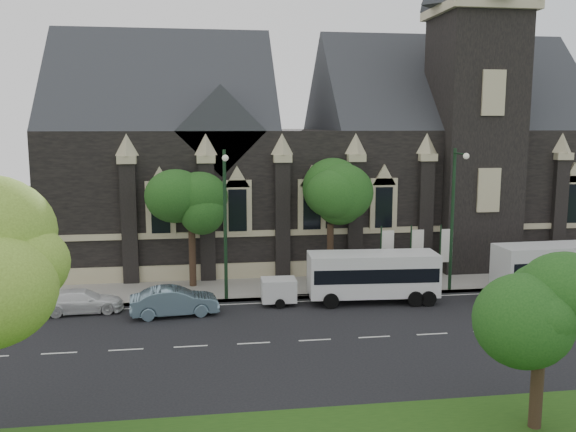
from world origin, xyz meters
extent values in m
plane|color=black|center=(0.00, 0.00, 0.00)|extent=(160.00, 160.00, 0.00)
cube|color=gray|center=(0.00, 9.50, 0.07)|extent=(80.00, 5.00, 0.15)
cube|color=black|center=(4.00, 19.50, 5.00)|extent=(40.00, 15.00, 10.00)
cube|color=#2A2D31|center=(-8.00, 19.50, 10.00)|extent=(16.00, 15.00, 15.00)
cube|color=#2A2D31|center=(14.00, 19.50, 10.00)|extent=(20.00, 15.00, 15.00)
cube|color=#2A2D31|center=(-4.00, 15.00, 10.00)|extent=(6.00, 6.00, 6.00)
cube|color=black|center=(14.00, 13.50, 9.00)|extent=(5.50, 5.50, 18.00)
cube|color=#BEB289|center=(14.00, 13.50, 18.20)|extent=(6.20, 6.20, 0.60)
cube|color=#BEB289|center=(4.00, 11.96, 3.20)|extent=(40.00, 0.22, 0.40)
cube|color=#BEB289|center=(4.00, 11.96, 0.60)|extent=(40.00, 0.25, 1.20)
cube|color=black|center=(2.00, 11.82, 4.80)|extent=(1.20, 0.12, 2.80)
sphere|color=olive|center=(-11.22, -8.22, 7.00)|extent=(3.12, 3.12, 3.12)
cylinder|color=black|center=(6.00, -9.50, 1.54)|extent=(0.44, 0.44, 3.08)
sphere|color=#1B4816|center=(6.00, -9.50, 4.48)|extent=(3.20, 3.20, 3.20)
sphere|color=#1B4816|center=(6.60, -8.90, 5.08)|extent=(2.40, 2.40, 2.40)
cylinder|color=black|center=(3.00, 10.50, 1.98)|extent=(0.44, 0.44, 3.96)
sphere|color=#1B4816|center=(3.00, 10.50, 5.64)|extent=(3.84, 3.84, 3.84)
sphere|color=#1B4816|center=(3.72, 11.22, 6.36)|extent=(2.88, 2.88, 2.88)
cylinder|color=black|center=(-6.00, 10.50, 1.98)|extent=(0.44, 0.44, 3.96)
sphere|color=#1B4816|center=(-6.00, 10.50, 5.57)|extent=(3.68, 3.68, 3.68)
sphere|color=#1B4816|center=(-5.31, 11.19, 6.26)|extent=(2.76, 2.76, 2.76)
cylinder|color=black|center=(10.00, 7.30, 4.50)|extent=(0.20, 0.20, 9.00)
cylinder|color=black|center=(10.00, 6.50, 8.70)|extent=(0.10, 1.60, 0.10)
sphere|color=silver|center=(10.00, 5.70, 8.60)|extent=(0.36, 0.36, 0.36)
cylinder|color=black|center=(-4.00, 7.30, 4.50)|extent=(0.20, 0.20, 9.00)
cylinder|color=black|center=(-4.00, 6.50, 8.70)|extent=(0.10, 1.60, 0.10)
sphere|color=silver|center=(-4.00, 5.70, 8.60)|extent=(0.36, 0.36, 0.36)
cylinder|color=black|center=(6.00, 9.00, 2.00)|extent=(0.10, 0.10, 4.00)
cube|color=white|center=(6.45, 9.00, 2.60)|extent=(0.80, 0.04, 2.20)
cylinder|color=black|center=(8.00, 9.00, 2.00)|extent=(0.10, 0.10, 4.00)
cube|color=white|center=(8.45, 9.00, 2.60)|extent=(0.80, 0.04, 2.20)
cylinder|color=black|center=(10.00, 9.00, 2.00)|extent=(0.10, 0.10, 4.00)
cube|color=white|center=(10.45, 9.00, 2.60)|extent=(0.80, 0.04, 2.20)
cylinder|color=black|center=(13.80, 3.86, 0.45)|extent=(0.91, 0.31, 0.90)
cylinder|color=black|center=(13.71, 6.21, 0.45)|extent=(0.91, 0.31, 0.90)
cube|color=silver|center=(4.59, 5.93, 1.69)|extent=(7.73, 2.85, 2.48)
cube|color=black|center=(4.59, 5.93, 1.82)|extent=(7.43, 2.87, 0.82)
cylinder|color=black|center=(1.86, 4.90, 0.45)|extent=(0.92, 0.34, 0.90)
cylinder|color=black|center=(2.01, 7.28, 0.45)|extent=(0.92, 0.34, 0.90)
cylinder|color=black|center=(6.79, 4.59, 0.45)|extent=(0.92, 0.34, 0.90)
cylinder|color=black|center=(6.94, 6.98, 0.45)|extent=(0.92, 0.34, 0.90)
cylinder|color=black|center=(7.55, 4.55, 0.45)|extent=(0.92, 0.34, 0.90)
cylinder|color=black|center=(7.69, 6.93, 0.45)|extent=(0.92, 0.34, 0.90)
cube|color=silver|center=(-1.01, 6.08, 0.90)|extent=(2.03, 1.54, 1.30)
cylinder|color=black|center=(-1.03, 5.33, 0.28)|extent=(0.56, 0.21, 0.56)
cylinder|color=black|center=(-0.99, 6.82, 0.28)|extent=(0.56, 0.21, 0.56)
cylinder|color=black|center=(0.29, 6.05, 0.55)|extent=(1.20, 0.11, 0.08)
imported|color=slate|center=(-6.94, 4.93, 0.79)|extent=(4.95, 2.18, 1.58)
imported|color=white|center=(-12.09, 6.19, 0.65)|extent=(4.63, 2.17, 1.31)
camera|label=1|loc=(-5.33, -27.82, 10.48)|focal=37.74mm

